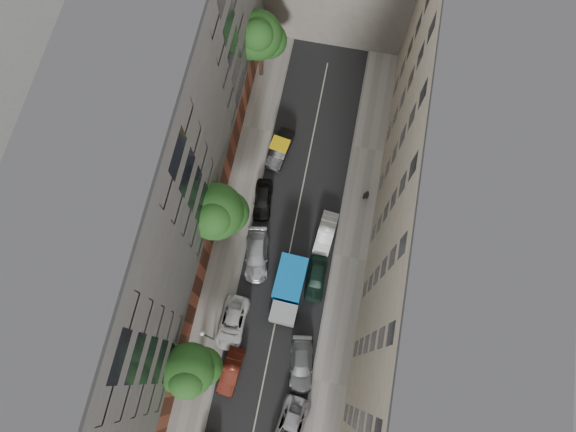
% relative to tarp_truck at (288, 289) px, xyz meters
% --- Properties ---
extents(ground, '(120.00, 120.00, 0.00)m').
position_rel_tarp_truck_xyz_m(ground, '(-0.60, 4.15, -1.48)').
color(ground, '#4C4C49').
rests_on(ground, ground).
extents(road_surface, '(8.00, 44.00, 0.02)m').
position_rel_tarp_truck_xyz_m(road_surface, '(-0.60, 4.15, -1.47)').
color(road_surface, black).
rests_on(road_surface, ground).
extents(sidewalk_left, '(3.00, 44.00, 0.15)m').
position_rel_tarp_truck_xyz_m(sidewalk_left, '(-6.10, 4.15, -1.41)').
color(sidewalk_left, gray).
rests_on(sidewalk_left, ground).
extents(sidewalk_right, '(3.00, 44.00, 0.15)m').
position_rel_tarp_truck_xyz_m(sidewalk_right, '(4.90, 4.15, -1.41)').
color(sidewalk_right, gray).
rests_on(sidewalk_right, ground).
extents(building_left, '(8.00, 44.00, 20.00)m').
position_rel_tarp_truck_xyz_m(building_left, '(-11.60, 4.15, 8.52)').
color(building_left, '#53514E').
rests_on(building_left, ground).
extents(building_right, '(8.00, 44.00, 20.00)m').
position_rel_tarp_truck_xyz_m(building_right, '(10.40, 4.15, 8.52)').
color(building_right, '#C4B298').
rests_on(building_right, ground).
extents(tarp_truck, '(2.53, 5.91, 2.69)m').
position_rel_tarp_truck_xyz_m(tarp_truck, '(0.00, 0.00, 0.00)').
color(tarp_truck, black).
rests_on(tarp_truck, ground).
extents(car_left_1, '(1.75, 4.13, 1.32)m').
position_rel_tarp_truck_xyz_m(car_left_1, '(-3.40, -7.57, -0.82)').
color(car_left_1, '#4E180F').
rests_on(car_left_1, ground).
extents(car_left_2, '(2.28, 4.80, 1.32)m').
position_rel_tarp_truck_xyz_m(car_left_2, '(-4.20, -3.65, -0.82)').
color(car_left_2, silver).
rests_on(car_left_2, ground).
extents(car_left_3, '(2.86, 5.27, 1.45)m').
position_rel_tarp_truck_xyz_m(car_left_3, '(-3.40, 2.58, -0.76)').
color(car_left_3, silver).
rests_on(car_left_3, ground).
extents(car_left_4, '(2.09, 4.23, 1.39)m').
position_rel_tarp_truck_xyz_m(car_left_4, '(-3.97, 7.84, -0.79)').
color(car_left_4, black).
rests_on(car_left_4, ground).
extents(car_left_5, '(2.21, 4.54, 1.43)m').
position_rel_tarp_truck_xyz_m(car_left_5, '(-3.40, 13.15, -0.77)').
color(car_left_5, black).
rests_on(car_left_5, ground).
extents(car_right_0, '(2.93, 5.21, 1.37)m').
position_rel_tarp_truck_xyz_m(car_right_0, '(2.28, -10.89, -0.80)').
color(car_right_0, '#B6B5BA').
rests_on(car_right_0, ground).
extents(car_right_1, '(2.61, 4.95, 1.37)m').
position_rel_tarp_truck_xyz_m(car_right_1, '(2.29, -5.92, -0.80)').
color(car_right_1, slate).
rests_on(car_right_1, ground).
extents(car_right_2, '(1.79, 4.21, 1.42)m').
position_rel_tarp_truck_xyz_m(car_right_2, '(2.20, 1.55, -0.77)').
color(car_right_2, black).
rests_on(car_right_2, ground).
extents(car_right_3, '(1.83, 4.34, 1.39)m').
position_rel_tarp_truck_xyz_m(car_right_3, '(2.32, 5.75, -0.79)').
color(car_right_3, silver).
rests_on(car_right_3, ground).
extents(tree_near, '(4.61, 4.22, 6.89)m').
position_rel_tarp_truck_xyz_m(tree_near, '(-6.06, -8.17, 3.23)').
color(tree_near, '#382619').
rests_on(tree_near, sidewalk_left).
extents(tree_mid, '(5.13, 4.83, 8.01)m').
position_rel_tarp_truck_xyz_m(tree_mid, '(-6.90, 4.35, 3.97)').
color(tree_mid, '#382619').
rests_on(tree_mid, sidewalk_left).
extents(tree_far, '(4.85, 4.50, 8.79)m').
position_rel_tarp_truck_xyz_m(tree_far, '(-6.90, 21.16, 4.71)').
color(tree_far, '#382619').
rests_on(tree_far, sidewalk_left).
extents(lamp_post, '(0.36, 0.36, 6.41)m').
position_rel_tarp_truck_xyz_m(lamp_post, '(-5.53, -5.31, 2.61)').
color(lamp_post, '#195831').
rests_on(lamp_post, sidewalk_left).
extents(pedestrian, '(0.73, 0.57, 1.77)m').
position_rel_tarp_truck_xyz_m(pedestrian, '(5.34, 10.01, -0.45)').
color(pedestrian, black).
rests_on(pedestrian, sidewalk_right).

